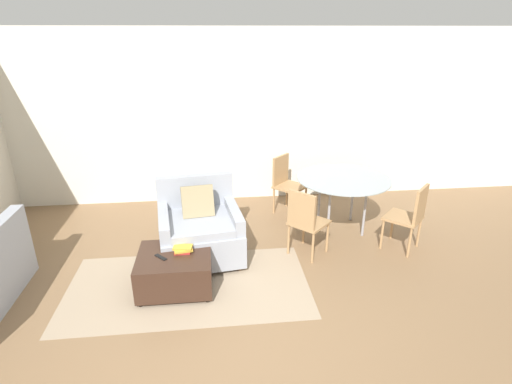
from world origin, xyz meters
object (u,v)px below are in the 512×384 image
at_px(dining_chair_far_left, 286,181).
at_px(dining_chair_near_left, 305,219).
at_px(book_stack, 183,249).
at_px(dining_table, 343,183).
at_px(tv_remote_primary, 161,257).
at_px(armchair, 200,230).
at_px(ottoman, 175,269).
at_px(dining_chair_near_right, 411,214).

bearing_deg(dining_chair_far_left, dining_chair_near_left, -90.00).
relative_size(book_stack, dining_table, 0.17).
bearing_deg(book_stack, tv_remote_primary, -156.01).
bearing_deg(book_stack, dining_chair_near_left, 16.93).
xyz_separation_m(armchair, book_stack, (-0.17, -0.57, 0.07)).
bearing_deg(tv_remote_primary, dining_chair_far_left, 48.32).
distance_m(dining_table, dining_chair_far_left, 0.99).
bearing_deg(dining_table, dining_chair_near_left, -135.00).
bearing_deg(tv_remote_primary, armchair, 59.22).
distance_m(book_stack, dining_table, 2.46).
height_order(book_stack, dining_chair_near_left, dining_chair_near_left).
bearing_deg(dining_chair_near_left, ottoman, -162.22).
relative_size(ottoman, dining_chair_near_right, 0.89).
height_order(ottoman, dining_chair_far_left, dining_chair_far_left).
relative_size(ottoman, book_stack, 3.56).
height_order(dining_table, dining_chair_near_left, dining_chair_near_left).
distance_m(dining_chair_near_right, dining_chair_far_left, 1.94).
xyz_separation_m(book_stack, dining_table, (2.17, 1.14, 0.26)).
bearing_deg(book_stack, dining_chair_far_left, 50.86).
height_order(tv_remote_primary, dining_chair_near_left, dining_chair_near_left).
bearing_deg(armchair, dining_chair_near_right, -2.61).
bearing_deg(dining_chair_near_right, armchair, 177.39).
bearing_deg(dining_chair_near_left, dining_chair_far_left, 90.00).
xyz_separation_m(ottoman, dining_chair_far_left, (1.58, 1.88, 0.29)).
relative_size(tv_remote_primary, dining_chair_near_left, 0.17).
bearing_deg(book_stack, armchair, 73.31).
xyz_separation_m(ottoman, book_stack, (0.10, 0.05, 0.22)).
height_order(tv_remote_primary, dining_chair_far_left, dining_chair_far_left).
xyz_separation_m(dining_chair_near_left, dining_chair_near_right, (1.37, 0.00, 0.00)).
bearing_deg(dining_chair_near_left, book_stack, -163.07).
bearing_deg(dining_chair_far_left, dining_table, -45.00).
bearing_deg(dining_chair_far_left, armchair, -136.40).
distance_m(book_stack, dining_chair_near_left, 1.55).
xyz_separation_m(book_stack, dining_chair_near_right, (2.85, 0.45, 0.07)).
bearing_deg(dining_table, dining_chair_far_left, 135.00).
bearing_deg(ottoman, armchair, 66.92).
bearing_deg(dining_table, dining_chair_near_right, -45.00).
distance_m(armchair, dining_table, 2.10).
bearing_deg(armchair, tv_remote_primary, -120.78).
bearing_deg(book_stack, ottoman, -150.24).
relative_size(armchair, book_stack, 4.84).
height_order(dining_chair_near_left, dining_chair_near_right, same).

